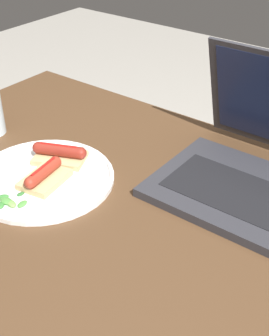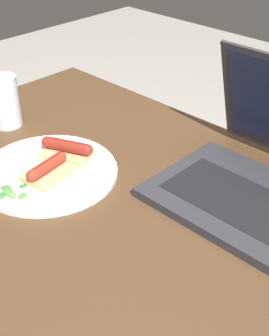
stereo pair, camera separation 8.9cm
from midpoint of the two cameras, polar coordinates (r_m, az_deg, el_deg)
The scene contains 6 objects.
desk at distance 0.93m, azimuth -2.29°, elevation -10.03°, with size 1.32×0.80×0.70m.
laptop at distance 0.94m, azimuth 11.95°, elevation 0.01°, with size 0.34×0.33×0.25m.
plate at distance 0.99m, azimuth -13.63°, elevation -1.20°, with size 0.29×0.29×0.02m.
sausage_toast_left at distance 0.96m, azimuth -13.59°, elevation -1.02°, with size 0.09×0.11×0.04m.
sausage_toast_middle at distance 1.02m, azimuth -11.60°, elevation 1.62°, with size 0.13×0.11×0.04m.
salad_pile at distance 0.93m, azimuth -17.72°, elevation -4.01°, with size 0.07×0.07×0.01m.
Camera 1 is at (0.40, -0.54, 1.25)m, focal length 50.00 mm.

